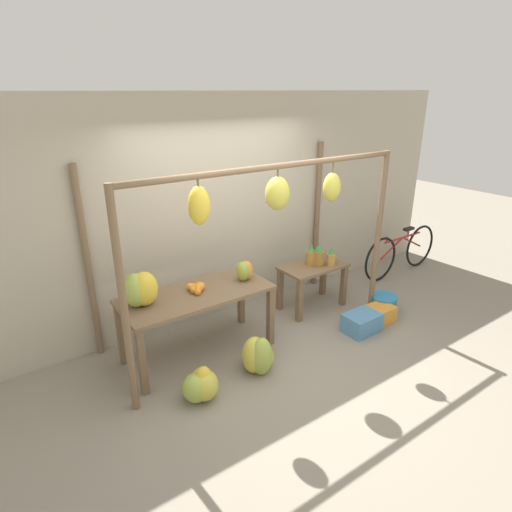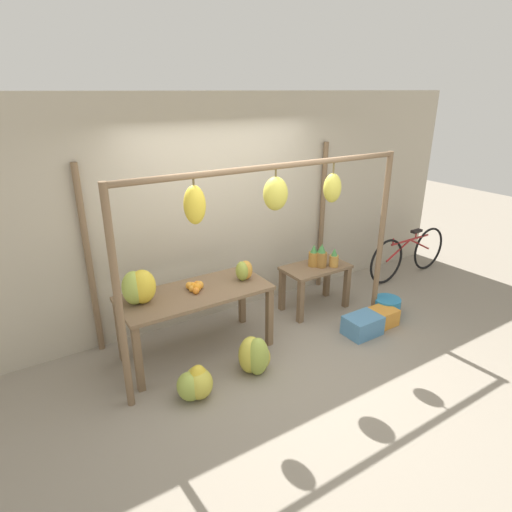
{
  "view_description": "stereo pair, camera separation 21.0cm",
  "coord_description": "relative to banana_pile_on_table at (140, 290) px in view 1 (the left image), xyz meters",
  "views": [
    {
      "loc": [
        -2.57,
        -3.08,
        2.81
      ],
      "look_at": [
        0.07,
        0.69,
        1.01
      ],
      "focal_mm": 30.0,
      "sensor_mm": 36.0,
      "label": 1
    },
    {
      "loc": [
        -2.39,
        -3.2,
        2.81
      ],
      "look_at": [
        0.07,
        0.69,
        1.01
      ],
      "focal_mm": 30.0,
      "sensor_mm": 36.0,
      "label": 2
    }
  ],
  "objects": [
    {
      "name": "display_table_main",
      "position": [
        0.59,
        -0.06,
        -0.29
      ],
      "size": [
        1.64,
        0.72,
        0.76
      ],
      "color": "brown",
      "rests_on": "ground_plane"
    },
    {
      "name": "ground_plane",
      "position": [
        1.3,
        -0.74,
        -0.94
      ],
      "size": [
        20.0,
        20.0,
        0.0
      ],
      "primitive_type": "plane",
      "color": "gray"
    },
    {
      "name": "orange_pile",
      "position": [
        0.61,
        -0.03,
        -0.14
      ],
      "size": [
        0.18,
        0.23,
        0.1
      ],
      "color": "orange",
      "rests_on": "display_table_main"
    },
    {
      "name": "display_table_side",
      "position": [
        2.39,
        0.05,
        -0.46
      ],
      "size": [
        0.9,
        0.5,
        0.62
      ],
      "color": "brown",
      "rests_on": "ground_plane"
    },
    {
      "name": "stall_awning",
      "position": [
        1.28,
        -0.28,
        0.6
      ],
      "size": [
        3.33,
        1.27,
        2.14
      ],
      "color": "brown",
      "rests_on": "ground_plane"
    },
    {
      "name": "banana_pile_on_table",
      "position": [
        0.0,
        0.0,
        0.0
      ],
      "size": [
        0.4,
        0.35,
        0.36
      ],
      "color": "gold",
      "rests_on": "display_table_main"
    },
    {
      "name": "banana_pile_ground_right",
      "position": [
        0.94,
        -0.71,
        -0.75
      ],
      "size": [
        0.41,
        0.42,
        0.44
      ],
      "color": "gold",
      "rests_on": "ground_plane"
    },
    {
      "name": "fruit_crate_white",
      "position": [
        2.45,
        -0.79,
        -0.82
      ],
      "size": [
        0.43,
        0.32,
        0.24
      ],
      "color": "#4C84B2",
      "rests_on": "ground_plane"
    },
    {
      "name": "banana_pile_ground_left",
      "position": [
        0.25,
        -0.75,
        -0.79
      ],
      "size": [
        0.45,
        0.41,
        0.35
      ],
      "color": "gold",
      "rests_on": "ground_plane"
    },
    {
      "name": "shop_wall_back",
      "position": [
        1.3,
        0.69,
        0.46
      ],
      "size": [
        8.0,
        0.08,
        2.8
      ],
      "color": "#B2A893",
      "rests_on": "ground_plane"
    },
    {
      "name": "fruit_crate_purple",
      "position": [
        2.81,
        -0.76,
        -0.84
      ],
      "size": [
        0.39,
        0.29,
        0.22
      ],
      "color": "orange",
      "rests_on": "ground_plane"
    },
    {
      "name": "blue_bucket",
      "position": [
        3.08,
        -0.62,
        -0.82
      ],
      "size": [
        0.35,
        0.35,
        0.24
      ],
      "color": "teal",
      "rests_on": "ground_plane"
    },
    {
      "name": "papaya_pile",
      "position": [
        1.2,
        -0.08,
        -0.06
      ],
      "size": [
        0.22,
        0.18,
        0.23
      ],
      "color": "gold",
      "rests_on": "display_table_main"
    },
    {
      "name": "pineapple_cluster",
      "position": [
        2.44,
        0.02,
        -0.2
      ],
      "size": [
        0.34,
        0.29,
        0.32
      ],
      "color": "#A3702D",
      "rests_on": "display_table_side"
    },
    {
      "name": "parked_bicycle",
      "position": [
        4.36,
        0.11,
        -0.57
      ],
      "size": [
        1.74,
        0.09,
        0.75
      ],
      "color": "black",
      "rests_on": "ground_plane"
    }
  ]
}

